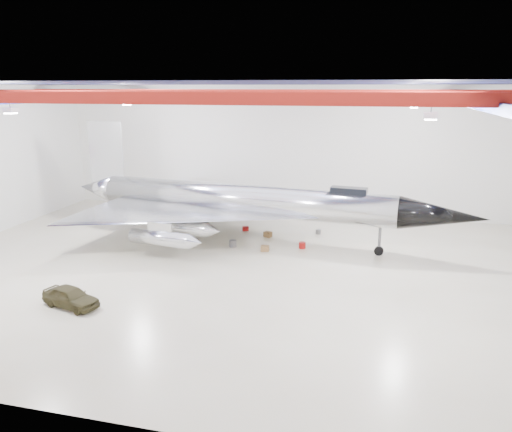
# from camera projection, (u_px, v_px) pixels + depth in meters

# --- Properties ---
(floor) EXTENTS (40.00, 40.00, 0.00)m
(floor) POSITION_uv_depth(u_px,v_px,m) (237.00, 268.00, 30.67)
(floor) COLOR #BBB295
(floor) RESTS_ON ground
(wall_back) EXTENTS (40.00, 0.00, 40.00)m
(wall_back) POSITION_uv_depth(u_px,v_px,m) (284.00, 150.00, 43.37)
(wall_back) COLOR silver
(wall_back) RESTS_ON floor
(ceiling) EXTENTS (40.00, 40.00, 0.00)m
(ceiling) POSITION_uv_depth(u_px,v_px,m) (236.00, 84.00, 27.90)
(ceiling) COLOR #0A0F38
(ceiling) RESTS_ON wall_back
(ceiling_structure) EXTENTS (39.50, 29.50, 1.08)m
(ceiling_structure) POSITION_uv_depth(u_px,v_px,m) (236.00, 96.00, 28.07)
(ceiling_structure) COLOR maroon
(ceiling_structure) RESTS_ON ceiling
(jet_aircraft) EXTENTS (30.31, 19.05, 8.27)m
(jet_aircraft) POSITION_uv_depth(u_px,v_px,m) (241.00, 204.00, 35.65)
(jet_aircraft) COLOR silver
(jet_aircraft) RESTS_ON floor
(jeep) EXTENTS (3.39, 2.04, 1.08)m
(jeep) POSITION_uv_depth(u_px,v_px,m) (71.00, 297.00, 25.21)
(jeep) COLOR #39331C
(jeep) RESTS_ON floor
(toolbox_red) EXTENTS (0.57, 0.52, 0.33)m
(toolbox_red) POSITION_uv_depth(u_px,v_px,m) (246.00, 228.00, 38.70)
(toolbox_red) COLOR maroon
(toolbox_red) RESTS_ON floor
(engine_drum) EXTENTS (0.60, 0.60, 0.46)m
(engine_drum) POSITION_uv_depth(u_px,v_px,m) (233.00, 243.00, 34.78)
(engine_drum) COLOR #59595B
(engine_drum) RESTS_ON floor
(parts_bin) EXTENTS (0.67, 0.61, 0.38)m
(parts_bin) POSITION_uv_depth(u_px,v_px,m) (268.00, 234.00, 37.10)
(parts_bin) COLOR olive
(parts_bin) RESTS_ON floor
(tool_chest) EXTENTS (0.56, 0.56, 0.43)m
(tool_chest) POSITION_uv_depth(u_px,v_px,m) (302.00, 245.00, 34.44)
(tool_chest) COLOR maroon
(tool_chest) RESTS_ON floor
(oil_barrel) EXTENTS (0.59, 0.49, 0.38)m
(oil_barrel) POSITION_uv_depth(u_px,v_px,m) (265.00, 248.00, 33.85)
(oil_barrel) COLOR olive
(oil_barrel) RESTS_ON floor
(spares_box) EXTENTS (0.42, 0.42, 0.34)m
(spares_box) POSITION_uv_depth(u_px,v_px,m) (318.00, 232.00, 37.81)
(spares_box) COLOR #59595B
(spares_box) RESTS_ON floor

